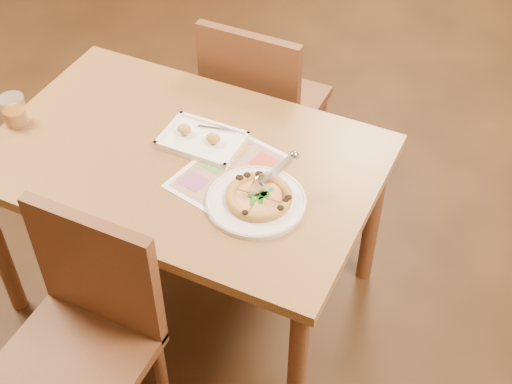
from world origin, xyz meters
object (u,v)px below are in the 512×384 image
at_px(chair_near, 85,317).
at_px(appetizer_tray, 202,140).
at_px(plate, 256,202).
at_px(pizza_cutter, 272,175).
at_px(dining_table, 184,174).
at_px(glass_tumbler, 15,112).
at_px(menu, 229,172).
at_px(pizza, 259,197).
at_px(chair_far, 259,95).

height_order(chair_near, appetizer_tray, chair_near).
height_order(plate, pizza_cutter, pizza_cutter).
bearing_deg(pizza_cutter, chair_near, 173.93).
height_order(dining_table, glass_tumbler, glass_tumbler).
bearing_deg(appetizer_tray, menu, -31.28).
xyz_separation_m(appetizer_tray, menu, (0.15, -0.09, -0.01)).
bearing_deg(plate, pizza, 37.59).
bearing_deg(plate, chair_far, 114.63).
relative_size(chair_far, pizza_cutter, 2.90).
xyz_separation_m(pizza, pizza_cutter, (0.02, 0.04, 0.06)).
bearing_deg(dining_table, pizza_cutter, -7.76).
relative_size(chair_far, glass_tumbler, 4.28).
distance_m(chair_far, menu, 0.65).
height_order(chair_far, plate, chair_far).
distance_m(chair_far, plate, 0.79).
height_order(plate, appetizer_tray, appetizer_tray).
xyz_separation_m(chair_far, pizza, (0.33, -0.69, 0.18)).
relative_size(dining_table, plate, 4.15).
distance_m(pizza_cutter, menu, 0.20).
bearing_deg(pizza, dining_table, 164.23).
bearing_deg(chair_far, dining_table, 90.00).
xyz_separation_m(chair_near, pizza, (0.33, 0.51, 0.18)).
height_order(pizza, glass_tumbler, glass_tumbler).
relative_size(chair_near, glass_tumbler, 4.28).
xyz_separation_m(pizza, glass_tumbler, (-0.93, -0.01, 0.02)).
relative_size(chair_near, appetizer_tray, 1.71).
bearing_deg(chair_far, plate, 114.63).
bearing_deg(dining_table, pizza, -15.77).
relative_size(plate, pizza, 1.50).
distance_m(dining_table, plate, 0.35).
distance_m(pizza, glass_tumbler, 0.93).
distance_m(dining_table, pizza, 0.36).
xyz_separation_m(pizza, menu, (-0.15, 0.09, -0.03)).
relative_size(dining_table, chair_far, 2.77).
bearing_deg(pizza, chair_near, -122.77).
relative_size(pizza_cutter, appetizer_tray, 0.59).
xyz_separation_m(plate, pizza_cutter, (0.03, 0.05, 0.08)).
height_order(pizza_cutter, glass_tumbler, pizza_cutter).
xyz_separation_m(dining_table, chair_near, (0.00, -0.60, -0.07)).
bearing_deg(appetizer_tray, pizza_cutter, -22.41).
relative_size(chair_far, menu, 1.27).
bearing_deg(appetizer_tray, plate, -32.15).
height_order(chair_near, chair_far, same).
relative_size(pizza, glass_tumbler, 1.90).
height_order(chair_near, plate, chair_near).
height_order(chair_near, pizza_cutter, chair_near).
relative_size(chair_far, plate, 1.50).
height_order(glass_tumbler, menu, glass_tumbler).
height_order(dining_table, chair_far, chair_far).
xyz_separation_m(chair_near, menu, (0.18, 0.59, 0.16)).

